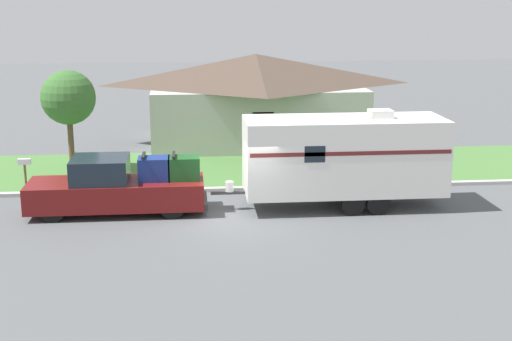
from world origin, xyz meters
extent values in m
plane|color=#515456|center=(0.00, 0.00, 0.00)|extent=(120.00, 120.00, 0.00)
cube|color=#ADADA8|center=(0.00, 3.75, 0.07)|extent=(80.00, 0.30, 0.14)
cube|color=#477538|center=(0.00, 7.40, 0.01)|extent=(80.00, 7.00, 0.03)
cube|color=#B2B2A8|center=(1.79, 13.26, 1.48)|extent=(10.46, 6.96, 2.96)
pyramid|color=#4C3D33|center=(1.79, 13.26, 3.74)|extent=(11.30, 7.52, 1.55)
cube|color=#4C3828|center=(1.79, 9.81, 1.05)|extent=(1.00, 0.06, 2.10)
cylinder|color=black|center=(-6.28, 0.41, 0.44)|extent=(0.88, 0.28, 0.88)
cylinder|color=black|center=(-6.28, 2.08, 0.44)|extent=(0.88, 0.28, 0.88)
cylinder|color=black|center=(-2.31, 0.41, 0.44)|extent=(0.88, 0.28, 0.88)
cylinder|color=black|center=(-2.31, 2.08, 0.44)|extent=(0.88, 0.28, 0.88)
cube|color=maroon|center=(-5.41, 1.25, 0.69)|extent=(3.67, 2.03, 0.91)
cube|color=#19232D|center=(-4.75, 1.25, 1.56)|extent=(1.91, 1.87, 0.83)
cube|color=maroon|center=(-2.40, 1.25, 0.69)|extent=(2.35, 2.03, 0.91)
cube|color=#333333|center=(-1.17, 1.25, 0.36)|extent=(0.12, 1.83, 0.20)
cube|color=navy|center=(-2.92, 1.25, 1.55)|extent=(1.08, 0.85, 0.80)
cube|color=black|center=(-3.27, 1.25, 2.03)|extent=(0.10, 0.94, 0.08)
cube|color=#194C1E|center=(-1.89, 1.25, 1.55)|extent=(1.08, 0.85, 0.80)
cube|color=black|center=(-2.23, 1.25, 2.03)|extent=(0.10, 0.94, 0.08)
cylinder|color=black|center=(3.86, 0.16, 0.40)|extent=(0.80, 0.22, 0.80)
cylinder|color=black|center=(3.86, 2.34, 0.40)|extent=(0.80, 0.22, 0.80)
cylinder|color=black|center=(4.74, 0.16, 0.40)|extent=(0.80, 0.22, 0.80)
cylinder|color=black|center=(4.74, 2.34, 0.40)|extent=(0.80, 0.22, 0.80)
cube|color=silver|center=(3.74, 1.25, 1.88)|extent=(7.02, 2.46, 2.63)
cube|color=#5B1E1E|center=(3.74, 0.01, 2.21)|extent=(6.88, 0.01, 0.14)
cube|color=#383838|center=(-0.38, 1.25, 0.62)|extent=(1.21, 0.12, 0.10)
cylinder|color=silver|center=(-0.32, 1.25, 0.85)|extent=(0.28, 0.28, 0.36)
cube|color=silver|center=(5.00, 1.25, 3.34)|extent=(0.80, 0.68, 0.28)
cube|color=#19232D|center=(2.47, 0.01, 2.21)|extent=(0.70, 0.01, 0.56)
cylinder|color=brown|center=(-7.97, 4.33, 0.55)|extent=(0.09, 0.09, 1.09)
cube|color=silver|center=(-7.97, 4.33, 1.20)|extent=(0.48, 0.20, 0.22)
cylinder|color=brown|center=(-6.71, 7.57, 1.17)|extent=(0.24, 0.24, 2.34)
sphere|color=#38662D|center=(-6.71, 7.57, 3.20)|extent=(2.30, 2.30, 2.30)
camera|label=1|loc=(-1.73, -22.86, 7.33)|focal=50.00mm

